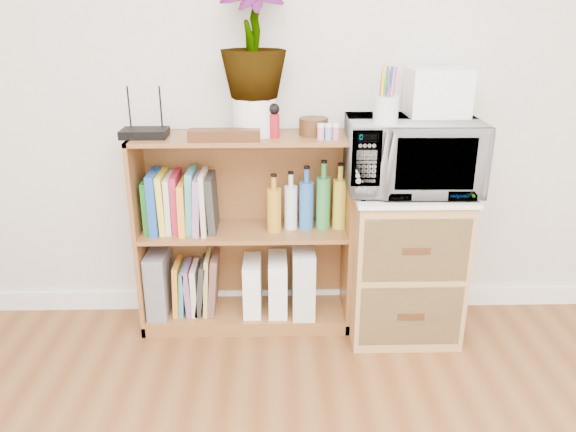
{
  "coord_description": "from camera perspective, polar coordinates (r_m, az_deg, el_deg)",
  "views": [
    {
      "loc": [
        -0.2,
        -0.38,
        1.49
      ],
      "look_at": [
        -0.15,
        1.95,
        0.62
      ],
      "focal_mm": 35.0,
      "sensor_mm": 36.0,
      "label": 1
    }
  ],
  "objects": [
    {
      "name": "skirting_board",
      "position": [
        3.0,
        2.72,
        -8.29
      ],
      "size": [
        4.0,
        0.02,
        0.1
      ],
      "primitive_type": "cube",
      "color": "white",
      "rests_on": "ground"
    },
    {
      "name": "bookshelf",
      "position": [
        2.69,
        -4.4,
        -1.82
      ],
      "size": [
        1.0,
        0.3,
        0.95
      ],
      "primitive_type": "cube",
      "color": "brown",
      "rests_on": "ground"
    },
    {
      "name": "wicker_unit",
      "position": [
        2.73,
        11.57,
        -4.68
      ],
      "size": [
        0.5,
        0.45,
        0.7
      ],
      "primitive_type": "cube",
      "color": "#9E7542",
      "rests_on": "ground"
    },
    {
      "name": "microwave",
      "position": [
        2.55,
        12.45,
        6.06
      ],
      "size": [
        0.58,
        0.4,
        0.32
      ],
      "primitive_type": "imported",
      "rotation": [
        0.0,
        0.0,
        -0.02
      ],
      "color": "silver",
      "rests_on": "wicker_unit"
    },
    {
      "name": "pen_cup",
      "position": [
        2.39,
        9.9,
        10.57
      ],
      "size": [
        0.1,
        0.1,
        0.11
      ],
      "primitive_type": "cylinder",
      "color": "silver",
      "rests_on": "microwave"
    },
    {
      "name": "small_appliance",
      "position": [
        2.62,
        14.94,
        12.07
      ],
      "size": [
        0.26,
        0.22,
        0.21
      ],
      "primitive_type": "cube",
      "color": "white",
      "rests_on": "microwave"
    },
    {
      "name": "router",
      "position": [
        2.58,
        -14.36,
        8.16
      ],
      "size": [
        0.2,
        0.14,
        0.04
      ],
      "primitive_type": "cube",
      "color": "black",
      "rests_on": "bookshelf"
    },
    {
      "name": "white_bowl",
      "position": [
        2.53,
        -8.6,
        8.26
      ],
      "size": [
        0.13,
        0.13,
        0.03
      ],
      "primitive_type": "imported",
      "color": "white",
      "rests_on": "bookshelf"
    },
    {
      "name": "plant_pot",
      "position": [
        2.55,
        -3.42,
        10.06
      ],
      "size": [
        0.19,
        0.19,
        0.16
      ],
      "primitive_type": "cylinder",
      "color": "silver",
      "rests_on": "bookshelf"
    },
    {
      "name": "potted_plant",
      "position": [
        2.51,
        -3.59,
        17.68
      ],
      "size": [
        0.29,
        0.29,
        0.51
      ],
      "primitive_type": "imported",
      "color": "#3A6B2A",
      "rests_on": "plant_pot"
    },
    {
      "name": "trinket_box",
      "position": [
        2.45,
        -6.48,
        8.17
      ],
      "size": [
        0.31,
        0.08,
        0.05
      ],
      "primitive_type": "cube",
      "color": "#351F0E",
      "rests_on": "bookshelf"
    },
    {
      "name": "kokeshi_doll",
      "position": [
        2.49,
        -1.4,
        9.14
      ],
      "size": [
        0.05,
        0.05,
        0.1
      ],
      "primitive_type": "cylinder",
      "color": "maroon",
      "rests_on": "bookshelf"
    },
    {
      "name": "wooden_bowl",
      "position": [
        2.55,
        2.6,
        9.07
      ],
      "size": [
        0.13,
        0.13,
        0.08
      ],
      "primitive_type": "cylinder",
      "color": "#3D2410",
      "rests_on": "bookshelf"
    },
    {
      "name": "paint_jars",
      "position": [
        2.46,
        4.13,
        8.38
      ],
      "size": [
        0.11,
        0.04,
        0.06
      ],
      "primitive_type": "cube",
      "color": "#CB7080",
      "rests_on": "bookshelf"
    },
    {
      "name": "file_box",
      "position": [
        2.84,
        -12.92,
        -6.44
      ],
      "size": [
        0.1,
        0.26,
        0.32
      ],
      "primitive_type": "cube",
      "color": "slate",
      "rests_on": "bookshelf"
    },
    {
      "name": "magazine_holder_left",
      "position": [
        2.79,
        -3.63,
        -7.04
      ],
      "size": [
        0.09,
        0.22,
        0.27
      ],
      "primitive_type": "cube",
      "color": "white",
      "rests_on": "bookshelf"
    },
    {
      "name": "magazine_holder_mid",
      "position": [
        2.78,
        -1.05,
        -6.92
      ],
      "size": [
        0.09,
        0.23,
        0.28
      ],
      "primitive_type": "cube",
      "color": "white",
      "rests_on": "bookshelf"
    },
    {
      "name": "magazine_holder_right",
      "position": [
        2.77,
        1.54,
        -6.4
      ],
      "size": [
        0.11,
        0.27,
        0.33
      ],
      "primitive_type": "cube",
      "color": "silver",
      "rests_on": "bookshelf"
    },
    {
      "name": "cookbooks",
      "position": [
        2.66,
        -10.88,
        1.35
      ],
      "size": [
        0.33,
        0.2,
        0.29
      ],
      "color": "#1D6E22",
      "rests_on": "bookshelf"
    },
    {
      "name": "liquor_bottles",
      "position": [
        2.63,
        2.1,
        1.7
      ],
      "size": [
        0.38,
        0.07,
        0.32
      ],
      "color": "#B98722",
      "rests_on": "bookshelf"
    },
    {
      "name": "lower_books",
      "position": [
        2.82,
        -9.19,
        -6.97
      ],
      "size": [
        0.23,
        0.19,
        0.3
      ],
      "color": "orange",
      "rests_on": "bookshelf"
    }
  ]
}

